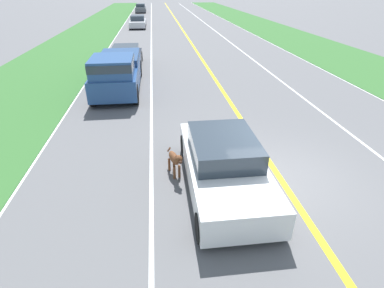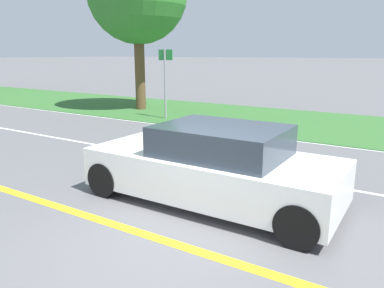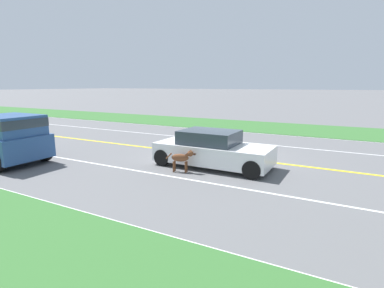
# 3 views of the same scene
# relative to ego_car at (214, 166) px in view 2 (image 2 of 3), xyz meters

# --- Properties ---
(ground_plane) EXTENTS (400.00, 400.00, 0.00)m
(ground_plane) POSITION_rel_ego_car_xyz_m (-1.63, -0.20, -0.64)
(ground_plane) COLOR #5B5B5E
(centre_divider_line) EXTENTS (0.18, 160.00, 0.01)m
(centre_divider_line) POSITION_rel_ego_car_xyz_m (-1.63, -0.20, -0.64)
(centre_divider_line) COLOR yellow
(centre_divider_line) RESTS_ON ground
(lane_edge_line_right) EXTENTS (0.14, 160.00, 0.01)m
(lane_edge_line_right) POSITION_rel_ego_car_xyz_m (5.37, -0.20, -0.64)
(lane_edge_line_right) COLOR white
(lane_edge_line_right) RESTS_ON ground
(lane_dash_same_dir) EXTENTS (0.10, 160.00, 0.01)m
(lane_dash_same_dir) POSITION_rel_ego_car_xyz_m (1.87, -0.20, -0.64)
(lane_dash_same_dir) COLOR white
(lane_dash_same_dir) RESTS_ON ground
(grass_verge_right) EXTENTS (6.00, 160.00, 0.03)m
(grass_verge_right) POSITION_rel_ego_car_xyz_m (8.37, -0.20, -0.63)
(grass_verge_right) COLOR #33662D
(grass_verge_right) RESTS_ON ground
(ego_car) EXTENTS (1.88, 4.36, 1.37)m
(ego_car) POSITION_rel_ego_car_xyz_m (0.00, 0.00, 0.00)
(ego_car) COLOR white
(ego_car) RESTS_ON ground
(dog) EXTENTS (0.41, 1.08, 0.82)m
(dog) POSITION_rel_ego_car_xyz_m (1.21, -0.62, -0.12)
(dog) COLOR brown
(dog) RESTS_ON ground
(street_sign) EXTENTS (0.11, 0.64, 2.73)m
(street_sign) POSITION_rel_ego_car_xyz_m (6.45, 5.70, 1.06)
(street_sign) COLOR gray
(street_sign) RESTS_ON ground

